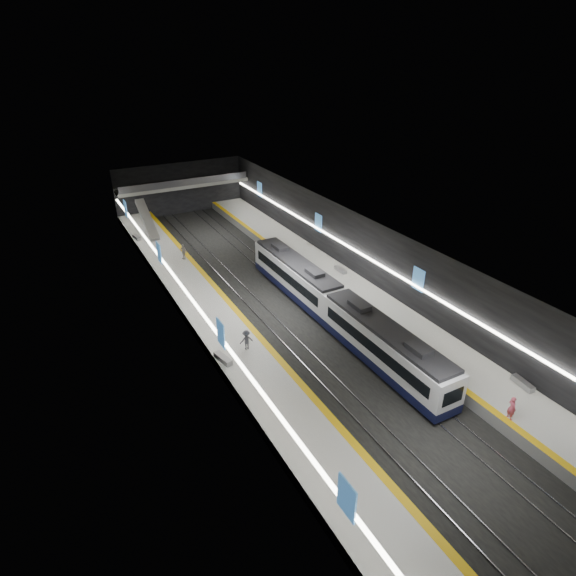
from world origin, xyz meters
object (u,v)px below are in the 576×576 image
bench_right_near (523,383)px  passenger_left_a (183,252)px  bench_left_far (137,237)px  bench_left_near (223,359)px  passenger_left_b (246,340)px  escalator (147,219)px  train (335,306)px  passenger_right_a (512,408)px  bench_right_far (340,270)px

bench_right_near → passenger_left_a: passenger_left_a is taller
bench_left_far → passenger_left_a: (3.54, -9.39, 0.72)m
bench_left_near → bench_right_near: bearing=-48.5°
bench_left_near → passenger_left_a: (3.54, 21.88, 0.69)m
bench_left_far → passenger_left_b: bearing=-95.0°
escalator → passenger_left_b: 32.14m
escalator → bench_left_near: (-2.00, -32.84, -1.65)m
bench_left_near → passenger_left_b: 2.64m
escalator → passenger_left_b: escalator is taller
train → bench_left_far: size_ratio=17.06×
bench_left_far → passenger_right_a: size_ratio=0.95×
bench_left_far → bench_right_far: (18.22, -21.40, 0.01)m
bench_right_far → passenger_right_a: bearing=-97.9°
train → bench_right_far: 10.36m
bench_left_near → bench_right_far: (18.22, 9.87, -0.02)m
bench_right_near → passenger_right_a: bearing=-146.2°
escalator → bench_left_near: 32.94m
bench_left_near → bench_right_far: size_ratio=1.10×
bench_right_far → train: bearing=-128.2°
bench_left_far → passenger_left_b: 30.66m
escalator → passenger_left_a: size_ratio=4.29×
bench_right_near → passenger_right_a: passenger_right_a is taller
bench_right_near → passenger_left_a: bearing=120.2°
bench_right_far → passenger_right_a: (-3.08, -25.69, 0.71)m
bench_right_near → passenger_right_a: size_ratio=1.05×
bench_left_far → passenger_left_a: passenger_left_a is taller
bench_left_far → passenger_left_b: size_ratio=0.98×
train → bench_right_near: (7.00, -15.50, -0.96)m
escalator → passenger_left_b: bearing=-89.2°
bench_right_near → bench_right_far: (-0.78, 23.73, -0.02)m
train → bench_left_near: size_ratio=14.97×
bench_right_far → passenger_left_a: 18.98m
bench_left_near → passenger_left_b: passenger_left_b is taller
bench_left_near → bench_right_far: bench_left_near is taller
bench_left_far → passenger_right_a: (15.15, -47.09, 0.71)m
bench_right_near → passenger_left_b: (-16.55, 14.57, 0.66)m
train → bench_right_near: 17.04m
passenger_right_a → bench_left_far: bearing=31.1°
bench_left_near → passenger_right_a: passenger_right_a is taller
bench_left_far → escalator: bearing=28.5°
passenger_left_b → passenger_right_a: bearing=131.8°
passenger_right_a → passenger_left_a: bearing=30.3°
bench_right_far → bench_right_near: bearing=-89.2°
train → bench_left_far: (-12.00, 29.62, -0.98)m
bench_left_near → passenger_left_b: bearing=3.9°
bench_left_near → bench_right_near: (19.00, -13.86, -0.01)m
escalator → bench_right_far: bearing=-54.8°
bench_right_far → escalator: bearing=124.1°
bench_right_far → passenger_left_b: 18.25m
bench_left_near → bench_left_far: size_ratio=1.14×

